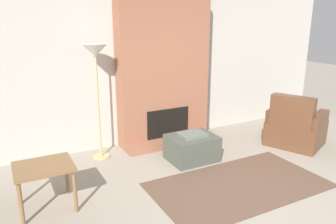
# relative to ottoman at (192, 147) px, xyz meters

# --- Properties ---
(ground_plane) EXTENTS (24.00, 24.00, 0.00)m
(ground_plane) POSITION_rel_ottoman_xyz_m (-0.00, -1.67, -0.21)
(ground_plane) COLOR gray
(wall_back) EXTENTS (7.63, 0.06, 2.60)m
(wall_back) POSITION_rel_ottoman_xyz_m (-0.00, 1.17, 1.09)
(wall_back) COLOR #BCB7AD
(wall_back) RESTS_ON ground_plane
(fireplace) EXTENTS (1.66, 0.61, 2.60)m
(fireplace) POSITION_rel_ottoman_xyz_m (-0.00, 0.96, 1.04)
(fireplace) COLOR #935B42
(fireplace) RESTS_ON ground_plane
(ottoman) EXTENTS (0.73, 0.59, 0.45)m
(ottoman) POSITION_rel_ottoman_xyz_m (0.00, 0.00, 0.00)
(ottoman) COLOR #474C42
(ottoman) RESTS_ON ground_plane
(armchair) EXTENTS (1.11, 1.12, 0.94)m
(armchair) POSITION_rel_ottoman_xyz_m (1.92, -0.31, 0.09)
(armchair) COLOR brown
(armchair) RESTS_ON ground_plane
(side_table) EXTENTS (0.65, 0.55, 0.55)m
(side_table) POSITION_rel_ottoman_xyz_m (-2.25, -0.38, 0.27)
(side_table) COLOR brown
(side_table) RESTS_ON ground_plane
(floor_lamp_left) EXTENTS (0.38, 0.38, 1.81)m
(floor_lamp_left) POSITION_rel_ottoman_xyz_m (-1.25, 0.78, 1.39)
(floor_lamp_left) COLOR tan
(floor_lamp_left) RESTS_ON ground_plane
(area_rug) EXTENTS (2.36, 1.31, 0.01)m
(area_rug) POSITION_rel_ottoman_xyz_m (0.12, -1.01, -0.20)
(area_rug) COLOR brown
(area_rug) RESTS_ON ground_plane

